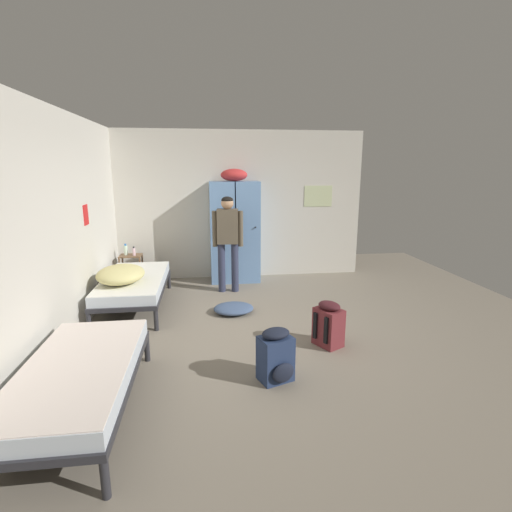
{
  "coord_description": "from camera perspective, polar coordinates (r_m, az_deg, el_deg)",
  "views": [
    {
      "loc": [
        -0.63,
        -4.66,
        2.09
      ],
      "look_at": [
        0.0,
        0.27,
        0.95
      ],
      "focal_mm": 27.11,
      "sensor_mm": 36.0,
      "label": 1
    }
  ],
  "objects": [
    {
      "name": "person_traveler",
      "position": [
        6.5,
        -4.18,
        3.07
      ],
      "size": [
        0.51,
        0.24,
        1.63
      ],
      "color": "#2D334C",
      "rests_on": "ground_plane"
    },
    {
      "name": "room_backdrop",
      "position": [
        6.0,
        -13.05,
        5.84
      ],
      "size": [
        4.72,
        5.38,
        2.77
      ],
      "color": "beige",
      "rests_on": "ground_plane"
    },
    {
      "name": "locker_bank",
      "position": [
        7.15,
        -3.16,
        3.89
      ],
      "size": [
        0.9,
        0.55,
        2.07
      ],
      "color": "#6B93C6",
      "rests_on": "ground_plane"
    },
    {
      "name": "lotion_bottle",
      "position": [
        7.16,
        -17.57,
        0.64
      ],
      "size": [
        0.05,
        0.05,
        0.16
      ],
      "color": "beige",
      "rests_on": "shelf_unit"
    },
    {
      "name": "backpack_navy",
      "position": [
        3.97,
        2.97,
        -14.56
      ],
      "size": [
        0.38,
        0.4,
        0.55
      ],
      "color": "navy",
      "rests_on": "ground_plane"
    },
    {
      "name": "bed_left_front",
      "position": [
        3.73,
        -24.74,
        -15.65
      ],
      "size": [
        0.9,
        1.9,
        0.49
      ],
      "color": "#28282D",
      "rests_on": "ground_plane"
    },
    {
      "name": "ground_plane",
      "position": [
        5.15,
        0.38,
        -11.02
      ],
      "size": [
        8.52,
        8.52,
        0.0
      ],
      "primitive_type": "plane",
      "color": "gray"
    },
    {
      "name": "bed_left_rear",
      "position": [
        6.13,
        -17.52,
        -3.88
      ],
      "size": [
        0.9,
        1.9,
        0.49
      ],
      "color": "#28282D",
      "rests_on": "ground_plane"
    },
    {
      "name": "backpack_maroon",
      "position": [
        4.77,
        10.73,
        -9.91
      ],
      "size": [
        0.41,
        0.4,
        0.55
      ],
      "color": "maroon",
      "rests_on": "ground_plane"
    },
    {
      "name": "water_bottle",
      "position": [
        7.24,
        -18.66,
        0.85
      ],
      "size": [
        0.07,
        0.07,
        0.2
      ],
      "color": "silver",
      "rests_on": "shelf_unit"
    },
    {
      "name": "bedding_heap",
      "position": [
        5.82,
        -19.33,
        -2.55
      ],
      "size": [
        0.66,
        0.79,
        0.24
      ],
      "color": "#D1C67F",
      "rests_on": "bed_left_rear"
    },
    {
      "name": "clothes_pile_denim",
      "position": [
        5.75,
        -3.32,
        -7.73
      ],
      "size": [
        0.59,
        0.5,
        0.13
      ],
      "color": "#42567A",
      "rests_on": "ground_plane"
    },
    {
      "name": "shelf_unit",
      "position": [
        7.28,
        -17.9,
        -1.58
      ],
      "size": [
        0.38,
        0.3,
        0.57
      ],
      "color": "brown",
      "rests_on": "ground_plane"
    }
  ]
}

